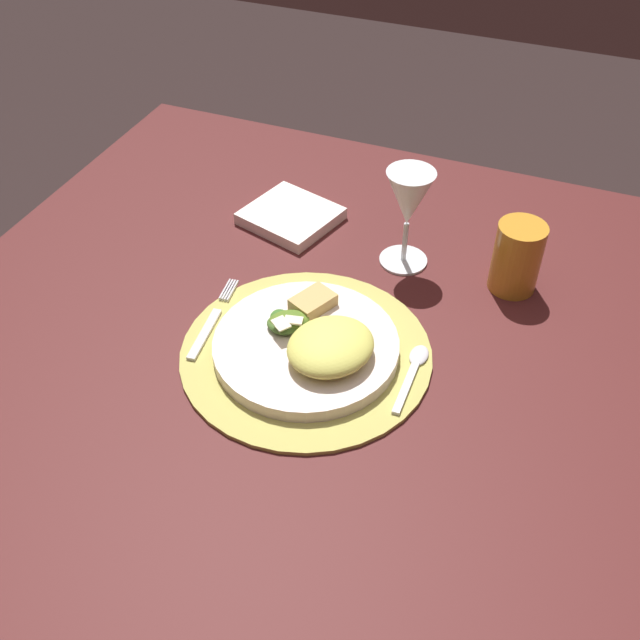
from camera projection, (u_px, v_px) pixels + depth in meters
The scene contains 12 objects.
ground_plane at pixel (345, 610), 1.50m from camera, with size 6.00×6.00×0.00m, color black.
dining_table at pixel (354, 430), 1.12m from camera, with size 1.23×1.05×0.74m.
placemat at pixel (306, 353), 0.99m from camera, with size 0.33×0.33×0.01m, color tan.
dinner_plate at pixel (306, 346), 0.98m from camera, with size 0.25×0.25×0.02m, color silver.
pasta_serving at pixel (331, 346), 0.94m from camera, with size 0.12×0.10×0.04m, color #D5D25B.
salad_greens at pixel (285, 322), 0.99m from camera, with size 0.07×0.07×0.02m.
bread_piece at pixel (313, 302), 1.02m from camera, with size 0.06×0.04×0.02m, color tan.
fork at pixel (211, 322), 1.03m from camera, with size 0.03×0.17×0.00m.
spoon at pixel (414, 367), 0.96m from camera, with size 0.02×0.13×0.01m.
napkin at pixel (291, 216), 1.21m from camera, with size 0.13×0.13×0.02m, color white.
wine_glass at pixel (412, 203), 1.07m from camera, with size 0.07×0.07×0.16m.
amber_tumbler at pixel (517, 257), 1.06m from camera, with size 0.07×0.07×0.11m, color #C88628.
Camera 1 is at (0.22, -0.68, 1.44)m, focal length 41.88 mm.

